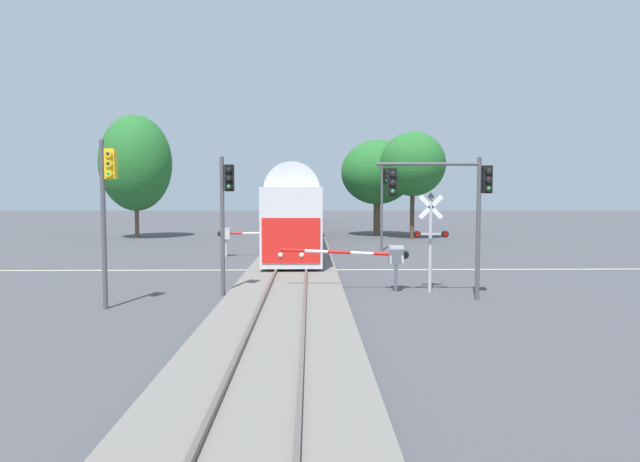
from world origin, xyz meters
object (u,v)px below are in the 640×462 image
object	(u,v)px
commuter_train	(301,206)
crossing_gate_far	(236,234)
traffic_signal_near_right	(450,193)
traffic_signal_median	(226,203)
elm_centre_background	(377,173)
crossing_gate_near	(384,256)
oak_far_right	(413,164)
crossing_signal_mast	(431,231)
traffic_signal_near_left	(107,196)
traffic_signal_far_side	(384,193)
pine_left_background	(136,163)

from	to	relation	value
commuter_train	crossing_gate_far	bearing A→B (deg)	-99.37
commuter_train	traffic_signal_near_right	distance (m)	37.43
traffic_signal_median	elm_centre_background	xyz separation A→B (m)	(9.48, 30.81, 2.43)
elm_centre_background	commuter_train	bearing A→B (deg)	144.59
crossing_gate_near	oak_far_right	xyz separation A→B (m)	(6.05, 26.25, 5.14)
traffic_signal_near_right	commuter_train	bearing A→B (deg)	99.14
crossing_signal_mast	traffic_signal_near_left	size ratio (longest dim) A/B	0.70
crossing_gate_near	traffic_signal_near_right	xyz separation A→B (m)	(2.10, -2.10, 2.49)
elm_centre_background	traffic_signal_near_left	bearing A→B (deg)	-111.53
traffic_signal_near_left	oak_far_right	xyz separation A→B (m)	(15.77, 29.66, 2.76)
crossing_signal_mast	oak_far_right	bearing A→B (deg)	80.92
elm_centre_background	crossing_signal_mast	bearing A→B (deg)	-92.97
traffic_signal_far_side	crossing_signal_mast	bearing A→B (deg)	-91.02
commuter_train	traffic_signal_median	world-z (taller)	commuter_train
traffic_signal_far_side	oak_far_right	bearing A→B (deg)	69.78
commuter_train	traffic_signal_median	distance (m)	36.01
traffic_signal_median	oak_far_right	distance (m)	30.08
traffic_signal_far_side	pine_left_background	world-z (taller)	pine_left_background
pine_left_background	crossing_signal_mast	bearing A→B (deg)	-53.94
crossing_signal_mast	traffic_signal_median	xyz separation A→B (m)	(-7.91, -0.67, 1.13)
crossing_gate_far	traffic_signal_near_right	bearing A→B (deg)	-56.17
commuter_train	crossing_signal_mast	bearing A→B (deg)	-80.92
oak_far_right	crossing_signal_mast	bearing A→B (deg)	-99.08
crossing_gate_near	pine_left_background	size ratio (longest dim) A/B	0.47
crossing_signal_mast	traffic_signal_near_left	xyz separation A→B (m)	(-11.51, -2.98, 1.38)
traffic_signal_median	traffic_signal_near_right	world-z (taller)	traffic_signal_median
crossing_gate_near	oak_far_right	distance (m)	27.42
crossing_gate_far	traffic_signal_far_side	distance (m)	10.45
traffic_signal_near_right	elm_centre_background	distance (m)	31.91
crossing_gate_near	traffic_signal_far_side	world-z (taller)	traffic_signal_far_side
elm_centre_background	crossing_gate_far	bearing A→B (deg)	-122.10
crossing_signal_mast	oak_far_right	size ratio (longest dim) A/B	0.42
commuter_train	crossing_signal_mast	size ratio (longest dim) A/B	16.69
crossing_gate_near	crossing_signal_mast	distance (m)	2.10
traffic_signal_far_side	commuter_train	bearing A→B (deg)	106.97
traffic_signal_far_side	pine_left_background	size ratio (longest dim) A/B	0.54
commuter_train	traffic_signal_far_side	size ratio (longest dim) A/B	11.09
traffic_signal_median	pine_left_background	bearing A→B (deg)	113.42
crossing_gate_near	crossing_gate_far	distance (m)	14.45
commuter_train	traffic_signal_near_right	size ratio (longest dim) A/B	12.68
crossing_signal_mast	elm_centre_background	xyz separation A→B (m)	(1.57, 30.14, 3.56)
crossing_signal_mast	traffic_signal_near_right	size ratio (longest dim) A/B	0.76
crossing_signal_mast	pine_left_background	world-z (taller)	pine_left_background
crossing_gate_far	pine_left_background	distance (m)	19.31
crossing_signal_mast	traffic_signal_median	bearing A→B (deg)	-175.19
crossing_signal_mast	traffic_signal_near_left	bearing A→B (deg)	-165.46
commuter_train	crossing_gate_far	distance (m)	22.87
crossing_signal_mast	traffic_signal_far_side	distance (m)	15.95
crossing_gate_near	elm_centre_background	bearing A→B (deg)	83.56
crossing_signal_mast	traffic_signal_near_right	bearing A→B (deg)	-79.56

